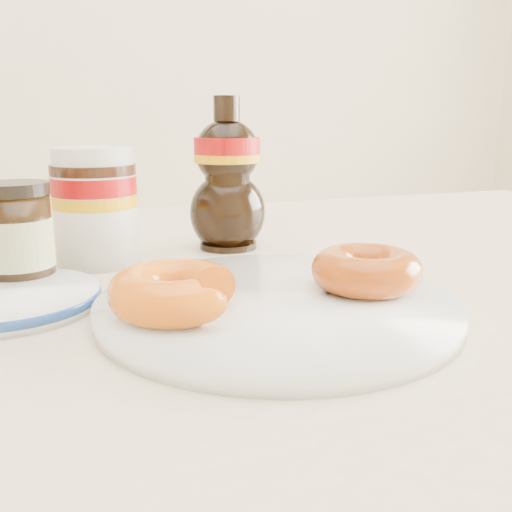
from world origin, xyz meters
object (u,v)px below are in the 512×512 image
object	(u,v)px
blue_rim_saucer	(8,299)
syrup_bottle	(227,174)
dining_table	(266,354)
plate	(277,305)
donut_bitten	(174,291)
nutella_jar	(95,202)
donut_whole	(366,270)
dark_jar	(18,238)

from	to	relation	value
blue_rim_saucer	syrup_bottle	bearing A→B (deg)	33.26
dining_table	plate	xyz separation A→B (m)	(-0.03, -0.11, 0.09)
plate	blue_rim_saucer	size ratio (longest dim) A/B	1.93
plate	syrup_bottle	xyz separation A→B (m)	(0.03, 0.23, 0.08)
donut_bitten	syrup_bottle	distance (m)	0.28
dining_table	syrup_bottle	xyz separation A→B (m)	(-0.00, 0.13, 0.17)
dining_table	syrup_bottle	size ratio (longest dim) A/B	8.12
donut_bitten	nutella_jar	bearing A→B (deg)	92.87
nutella_jar	blue_rim_saucer	distance (m)	0.16
dining_table	donut_whole	distance (m)	0.17
nutella_jar	blue_rim_saucer	size ratio (longest dim) A/B	0.83
nutella_jar	dark_jar	distance (m)	0.10
donut_whole	dark_jar	xyz separation A→B (m)	(-0.27, 0.14, 0.02)
nutella_jar	dining_table	bearing A→B (deg)	-33.36
syrup_bottle	plate	bearing A→B (deg)	-97.35
plate	blue_rim_saucer	bearing A→B (deg)	156.98
dining_table	blue_rim_saucer	size ratio (longest dim) A/B	9.66
donut_bitten	dark_jar	distance (m)	0.18
blue_rim_saucer	dining_table	bearing A→B (deg)	6.19
donut_bitten	donut_whole	bearing A→B (deg)	-3.61
plate	donut_bitten	xyz separation A→B (m)	(-0.08, -0.01, 0.02)
donut_whole	dark_jar	world-z (taller)	dark_jar
donut_whole	syrup_bottle	bearing A→B (deg)	100.87
nutella_jar	syrup_bottle	distance (m)	0.15
dining_table	dark_jar	bearing A→B (deg)	172.94
plate	donut_bitten	bearing A→B (deg)	-172.43
plate	dark_jar	distance (m)	0.24
donut_bitten	dark_jar	xyz separation A→B (m)	(-0.11, 0.15, 0.02)
donut_whole	donut_bitten	bearing A→B (deg)	-177.12
dark_jar	blue_rim_saucer	size ratio (longest dim) A/B	0.66
plate	blue_rim_saucer	distance (m)	0.22
dining_table	donut_bitten	bearing A→B (deg)	-133.56
plate	donut_bitten	distance (m)	0.09
donut_bitten	syrup_bottle	xyz separation A→B (m)	(0.11, 0.25, 0.06)
plate	donut_whole	distance (m)	0.08
syrup_bottle	dark_jar	distance (m)	0.24
dark_jar	blue_rim_saucer	xyz separation A→B (m)	(-0.01, -0.05, -0.04)
donut_bitten	nutella_jar	world-z (taller)	nutella_jar
plate	dining_table	bearing A→B (deg)	73.78
donut_whole	dark_jar	bearing A→B (deg)	152.26
syrup_bottle	dark_jar	world-z (taller)	syrup_bottle
donut_whole	blue_rim_saucer	bearing A→B (deg)	162.33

